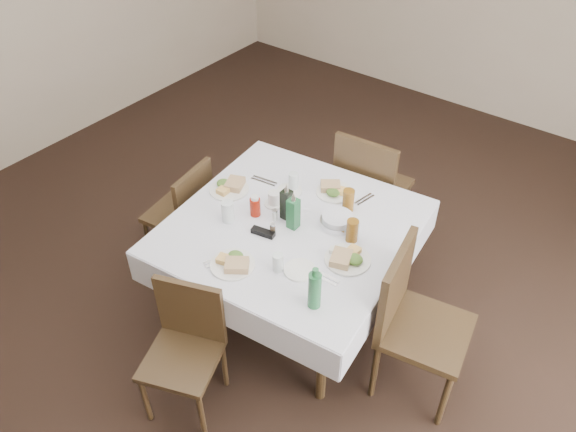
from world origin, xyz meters
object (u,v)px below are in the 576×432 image
Objects in this scene: coffee_mug at (275,199)px; green_bottle at (315,290)px; oil_cruet_dark at (287,203)px; chair_west at (186,209)px; chair_east at (411,315)px; ketchup_bottle at (255,206)px; dining_table at (291,234)px; chair_north at (369,184)px; bread_basket at (337,220)px; water_w at (228,212)px; water_n at (294,181)px; water_e at (354,230)px; water_s at (278,262)px; oil_cruet_green at (293,212)px; chair_south at (186,340)px.

green_bottle is (0.69, -0.54, 0.08)m from coffee_mug.
chair_west is at bearing -173.20° from oil_cruet_dark.
green_bottle is at bearing -15.61° from chair_west.
chair_east is 6.96× the size of ketchup_bottle.
chair_north is at bearing 87.23° from dining_table.
bread_basket is 0.83× the size of oil_cruet_dark.
chair_west is at bearing -176.32° from dining_table.
green_bottle is at bearing -28.32° from ketchup_bottle.
water_w is at bearing -113.15° from coffee_mug.
ketchup_bottle is at bearing -166.94° from dining_table.
water_e is at bearing -16.91° from water_n.
green_bottle is (0.12, -0.57, 0.06)m from water_e.
water_s is (-0.70, -0.32, 0.25)m from chair_east.
oil_cruet_dark is 1.79× the size of ketchup_bottle.
oil_cruet_dark reaches higher than water_s.
oil_cruet_dark is (-0.43, -0.09, 0.05)m from water_e.
dining_table is 5.88× the size of oil_cruet_green.
chair_south is 0.99× the size of chair_west.
oil_cruet_green is at bearing 10.95° from ketchup_bottle.
green_bottle is (-0.39, -0.41, 0.31)m from chair_east.
green_bottle is (0.69, -0.75, 0.06)m from water_n.
dining_table is at bearing 177.58° from chair_east.
oil_cruet_green reaches higher than water_e.
chair_south is at bearing -105.82° from bread_basket.
chair_south is 0.96m from oil_cruet_green.
chair_north reaches higher than chair_south.
chair_west is 3.27× the size of oil_cruet_dark.
chair_east is at bearing -2.42° from dining_table.
water_n is at bearing 162.53° from chair_east.
oil_cruet_dark is (-0.07, 0.04, 0.19)m from dining_table.
green_bottle is (0.44, -1.34, 0.32)m from chair_north.
ketchup_bottle is 0.54× the size of green_bottle.
water_w is at bearing -104.13° from water_n.
water_s reaches higher than bread_basket.
oil_cruet_green reaches higher than water_n.
oil_cruet_dark reaches higher than chair_east.
oil_cruet_green reaches higher than dining_table.
dining_table is 0.20m from oil_cruet_dark.
dining_table is 0.41m from water_e.
dining_table is 1.55× the size of chair_east.
water_n is 0.52m from water_w.
chair_north reaches higher than water_n.
ketchup_bottle is at bearing -163.06° from water_e.
green_bottle is (0.56, 0.43, 0.40)m from chair_south.
water_w reaches higher than water_e.
chair_west is at bearing -176.74° from oil_cruet_green.
water_s is at bearing -15.37° from chair_west.
water_e is 0.46× the size of green_bottle.
water_w reaches higher than water_n.
oil_cruet_dark is at bearing -155.81° from bread_basket.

